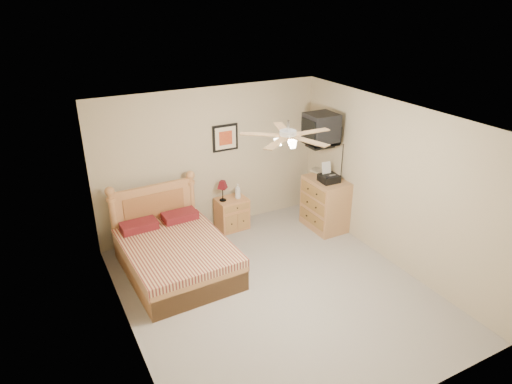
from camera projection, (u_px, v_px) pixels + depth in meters
floor at (276, 292)px, 6.47m from camera, size 4.50×4.50×0.00m
ceiling at (279, 120)px, 5.45m from camera, size 4.00×4.50×0.04m
wall_back at (211, 161)px, 7.77m from camera, size 4.00×0.04×2.50m
wall_front at (402, 312)px, 4.14m from camera, size 4.00×0.04×2.50m
wall_left at (123, 251)px, 5.11m from camera, size 0.04×4.50×2.50m
wall_right at (393, 185)px, 6.81m from camera, size 0.04×4.50×2.50m
bed at (175, 237)px, 6.67m from camera, size 1.49×1.92×1.21m
nightstand at (232, 213)px, 8.08m from camera, size 0.54×0.42×0.57m
table_lamp at (223, 191)px, 7.83m from camera, size 0.21×0.21×0.37m
lotion_bottle at (238, 191)px, 7.94m from camera, size 0.12×0.12×0.27m
framed_picture at (225, 138)px, 7.72m from camera, size 0.46×0.04×0.46m
dresser at (325, 204)px, 8.04m from camera, size 0.55×0.79×0.93m
fax_machine at (329, 173)px, 7.69m from camera, size 0.32×0.34×0.32m
magazine_lower at (316, 173)px, 8.07m from camera, size 0.26×0.31×0.03m
magazine_upper at (315, 171)px, 8.10m from camera, size 0.26×0.30×0.02m
wall_tv at (328, 129)px, 7.56m from camera, size 0.56×0.46×0.58m
ceiling_fan at (288, 136)px, 5.34m from camera, size 1.14×1.14×0.28m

